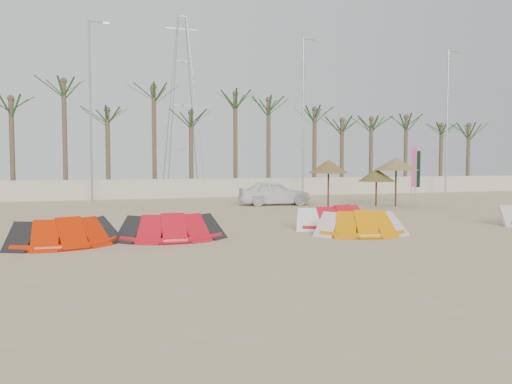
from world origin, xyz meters
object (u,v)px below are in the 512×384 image
object	(u,v)px
kite_red_mid	(170,226)
car	(274,193)
parasol_left	(329,167)
kite_red_right	(333,216)
kite_orange	(357,222)
parasol_mid	(376,175)
parasol_right	(396,164)
kite_red_left	(67,231)

from	to	relation	value
kite_red_mid	car	size ratio (longest dim) A/B	0.81
kite_red_mid	parasol_left	bearing A→B (deg)	38.97
kite_red_right	kite_orange	bearing A→B (deg)	-95.18
kite_orange	parasol_mid	xyz separation A→B (m)	(6.42, 9.27, 1.31)
parasol_mid	parasol_right	bearing A→B (deg)	-15.98
kite_red_left	parasol_right	distance (m)	18.64
kite_red_mid	car	bearing A→B (deg)	55.33
parasol_left	car	xyz separation A→B (m)	(-1.74, 3.36, -1.52)
parasol_right	kite_red_right	bearing A→B (deg)	-136.85
kite_red_right	parasol_mid	world-z (taller)	parasol_mid
car	parasol_right	bearing A→B (deg)	-108.08
parasol_right	car	world-z (taller)	parasol_right
kite_red_mid	parasol_mid	world-z (taller)	parasol_mid
kite_orange	parasol_right	world-z (taller)	parasol_right
parasol_mid	car	bearing A→B (deg)	153.12
kite_red_mid	car	distance (m)	13.16
car	parasol_left	bearing A→B (deg)	-145.56
kite_orange	parasol_right	distance (m)	11.83
kite_red_mid	parasol_left	xyz separation A→B (m)	(9.22, 7.46, 1.80)
kite_red_right	parasol_mid	size ratio (longest dim) A/B	1.85
parasol_right	car	size ratio (longest dim) A/B	0.66
kite_red_right	car	size ratio (longest dim) A/B	0.95
kite_red_left	parasol_left	bearing A→B (deg)	31.91
kite_red_right	kite_red_mid	bearing A→B (deg)	-169.80
parasol_left	car	bearing A→B (deg)	117.40
kite_red_mid	kite_orange	xyz separation A→B (m)	(6.12, -1.01, -0.00)
parasol_right	parasol_left	bearing A→B (deg)	-173.54
kite_red_mid	kite_orange	distance (m)	6.20
kite_red_left	car	world-z (taller)	car
kite_red_right	kite_orange	size ratio (longest dim) A/B	1.18
parasol_left	parasol_right	distance (m)	4.39
kite_red_right	parasol_right	bearing A→B (deg)	43.15
kite_red_left	parasol_mid	world-z (taller)	parasol_mid
parasol_right	car	bearing A→B (deg)	154.87
kite_red_mid	parasol_mid	size ratio (longest dim) A/B	1.59
kite_red_right	parasol_left	distance (m)	7.19
parasol_mid	kite_orange	bearing A→B (deg)	-124.71
kite_red_left	parasol_right	bearing A→B (deg)	26.06
parasol_left	car	distance (m)	4.08
kite_orange	parasol_mid	bearing A→B (deg)	55.29
parasol_left	car	size ratio (longest dim) A/B	0.63
kite_orange	car	distance (m)	11.91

